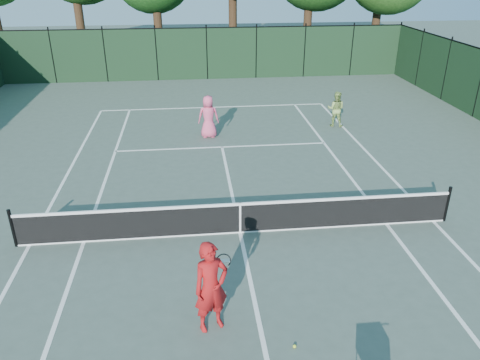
{
  "coord_description": "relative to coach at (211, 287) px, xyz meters",
  "views": [
    {
      "loc": [
        -1.2,
        -10.74,
        6.7
      ],
      "look_at": [
        0.11,
        1.0,
        1.1
      ],
      "focal_mm": 35.0,
      "sensor_mm": 36.0,
      "label": 1
    }
  ],
  "objects": [
    {
      "name": "ground",
      "position": [
        0.95,
        3.47,
        -0.97
      ],
      "size": [
        90.0,
        90.0,
        0.0
      ],
      "primitive_type": "plane",
      "color": "#47564C",
      "rests_on": "ground"
    },
    {
      "name": "sideline_doubles_left",
      "position": [
        -4.53,
        3.47,
        -0.97
      ],
      "size": [
        0.1,
        23.77,
        0.01
      ],
      "primitive_type": "cube",
      "color": "white",
      "rests_on": "ground"
    },
    {
      "name": "sideline_doubles_right",
      "position": [
        6.44,
        3.47,
        -0.97
      ],
      "size": [
        0.1,
        23.77,
        0.01
      ],
      "primitive_type": "cube",
      "color": "white",
      "rests_on": "ground"
    },
    {
      "name": "sideline_singles_left",
      "position": [
        -3.16,
        3.47,
        -0.97
      ],
      "size": [
        0.1,
        23.77,
        0.01
      ],
      "primitive_type": "cube",
      "color": "white",
      "rests_on": "ground"
    },
    {
      "name": "sideline_singles_right",
      "position": [
        5.07,
        3.47,
        -0.97
      ],
      "size": [
        0.1,
        23.77,
        0.01
      ],
      "primitive_type": "cube",
      "color": "white",
      "rests_on": "ground"
    },
    {
      "name": "baseline_far",
      "position": [
        0.95,
        15.35,
        -0.97
      ],
      "size": [
        10.97,
        0.1,
        0.01
      ],
      "primitive_type": "cube",
      "color": "white",
      "rests_on": "ground"
    },
    {
      "name": "service_line_far",
      "position": [
        0.95,
        9.87,
        -0.97
      ],
      "size": [
        8.23,
        0.1,
        0.01
      ],
      "primitive_type": "cube",
      "color": "white",
      "rests_on": "ground"
    },
    {
      "name": "center_service_line",
      "position": [
        0.95,
        3.47,
        -0.97
      ],
      "size": [
        0.1,
        12.8,
        0.01
      ],
      "primitive_type": "cube",
      "color": "white",
      "rests_on": "ground"
    },
    {
      "name": "tennis_net",
      "position": [
        0.95,
        3.47,
        -0.5
      ],
      "size": [
        11.69,
        0.09,
        1.06
      ],
      "color": "black",
      "rests_on": "ground"
    },
    {
      "name": "fence_far",
      "position": [
        0.95,
        21.47,
        0.53
      ],
      "size": [
        24.0,
        0.05,
        3.0
      ],
      "primitive_type": "cube",
      "color": "black",
      "rests_on": "ground"
    },
    {
      "name": "coach",
      "position": [
        0.0,
        0.0,
        0.0
      ],
      "size": [
        0.85,
        0.89,
        1.95
      ],
      "rotation": [
        0.0,
        0.0,
        0.39
      ],
      "color": "#A91315",
      "rests_on": "ground"
    },
    {
      "name": "player_pink",
      "position": [
        0.5,
        11.09,
        -0.1
      ],
      "size": [
        0.86,
        0.57,
        1.75
      ],
      "rotation": [
        0.0,
        0.0,
        3.13
      ],
      "color": "#DF4E77",
      "rests_on": "ground"
    },
    {
      "name": "player_green",
      "position": [
        6.1,
        11.9,
        -0.2
      ],
      "size": [
        0.91,
        0.82,
        1.54
      ],
      "rotation": [
        0.0,
        0.0,
        2.75
      ],
      "color": "#8BAB55",
      "rests_on": "ground"
    },
    {
      "name": "loose_ball_midcourt",
      "position": [
        1.52,
        -0.76,
        -0.94
      ],
      "size": [
        0.07,
        0.07,
        0.07
      ],
      "primitive_type": "sphere",
      "color": "#C7E12E",
      "rests_on": "ground"
    }
  ]
}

